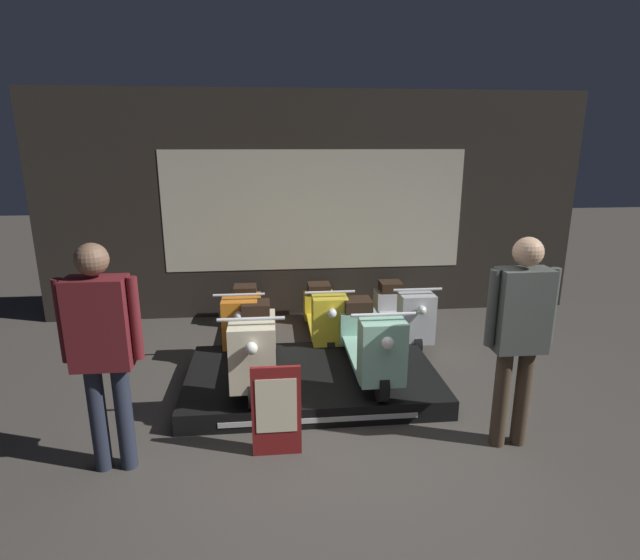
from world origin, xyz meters
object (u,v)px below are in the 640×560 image
(scooter_backrow_1, at_px, (324,315))
(scooter_backrow_0, at_px, (243,317))
(scooter_backrow_2, at_px, (402,312))
(person_left_browsing, at_px, (102,340))
(scooter_display_right, at_px, (368,340))
(price_sign_board, at_px, (276,411))
(person_right_browsing, at_px, (520,327))
(scooter_display_left, at_px, (255,344))

(scooter_backrow_1, bearing_deg, scooter_backrow_0, 180.00)
(scooter_backrow_2, xyz_separation_m, person_left_browsing, (-2.97, -2.51, 0.75))
(scooter_display_right, distance_m, scooter_backrow_2, 1.57)
(scooter_backrow_2, distance_m, price_sign_board, 2.99)
(scooter_backrow_2, height_order, person_left_browsing, person_left_browsing)
(scooter_backrow_1, relative_size, person_left_browsing, 0.95)
(scooter_display_right, relative_size, person_right_browsing, 0.96)
(scooter_display_right, relative_size, scooter_backrow_2, 1.00)
(scooter_display_left, distance_m, scooter_backrow_1, 1.63)
(scooter_display_left, distance_m, price_sign_board, 1.11)
(scooter_backrow_1, distance_m, scooter_backrow_2, 1.04)
(scooter_display_left, xyz_separation_m, price_sign_board, (0.20, -1.09, -0.14))
(scooter_backrow_1, bearing_deg, scooter_display_left, -121.63)
(scooter_backrow_0, xyz_separation_m, person_left_browsing, (-0.89, -2.51, 0.75))
(scooter_backrow_0, distance_m, price_sign_board, 2.50)
(scooter_backrow_1, height_order, price_sign_board, scooter_backrow_1)
(person_right_browsing, bearing_deg, scooter_display_right, 131.53)
(person_right_browsing, bearing_deg, scooter_backrow_0, 133.07)
(person_left_browsing, bearing_deg, price_sign_board, 1.95)
(scooter_display_right, bearing_deg, scooter_backrow_2, 62.17)
(scooter_backrow_1, bearing_deg, person_left_browsing, -127.55)
(scooter_backrow_1, distance_m, person_left_browsing, 3.25)
(person_left_browsing, height_order, price_sign_board, person_left_browsing)
(scooter_display_left, relative_size, scooter_backrow_2, 1.00)
(scooter_display_right, relative_size, scooter_backrow_0, 1.00)
(scooter_display_left, distance_m, person_left_browsing, 1.65)
(scooter_backrow_2, bearing_deg, scooter_display_left, -143.82)
(scooter_display_left, height_order, price_sign_board, scooter_display_left)
(scooter_display_right, bearing_deg, person_right_browsing, -48.47)
(scooter_display_right, xyz_separation_m, scooter_backrow_1, (-0.31, 1.38, -0.20))
(scooter_backrow_0, bearing_deg, scooter_backrow_1, 0.00)
(scooter_display_right, height_order, person_right_browsing, person_right_browsing)
(scooter_display_left, xyz_separation_m, scooter_backrow_0, (-0.19, 1.38, -0.20))
(scooter_backrow_0, relative_size, person_left_browsing, 0.95)
(scooter_display_right, bearing_deg, scooter_backrow_0, 134.28)
(scooter_display_left, bearing_deg, person_left_browsing, -133.70)
(scooter_backrow_2, relative_size, person_left_browsing, 0.95)
(scooter_backrow_2, xyz_separation_m, person_right_browsing, (0.27, -2.51, 0.73))
(person_left_browsing, relative_size, price_sign_board, 2.31)
(person_left_browsing, bearing_deg, scooter_backrow_0, 70.46)
(scooter_display_right, xyz_separation_m, person_left_browsing, (-2.24, -1.13, 0.55))
(person_right_browsing, relative_size, price_sign_board, 2.28)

